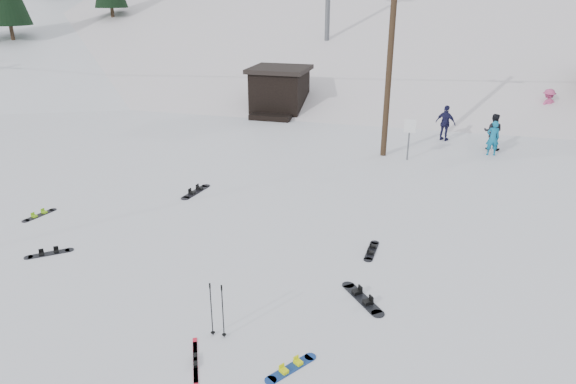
# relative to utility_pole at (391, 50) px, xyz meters

# --- Properties ---
(ground) EXTENTS (200.00, 200.00, 0.00)m
(ground) POSITION_rel_utility_pole_xyz_m (-2.00, -14.00, -4.68)
(ground) COLOR white
(ground) RESTS_ON ground
(ski_slope) EXTENTS (60.00, 85.24, 65.97)m
(ski_slope) POSITION_rel_utility_pole_xyz_m (-2.00, 41.00, -16.68)
(ski_slope) COLOR white
(ski_slope) RESTS_ON ground
(ridge_left) EXTENTS (47.54, 95.03, 58.38)m
(ridge_left) POSITION_rel_utility_pole_xyz_m (-38.00, 34.00, -15.68)
(ridge_left) COLOR white
(ridge_left) RESTS_ON ground
(treeline_left) EXTENTS (20.00, 64.00, 10.00)m
(treeline_left) POSITION_rel_utility_pole_xyz_m (-36.00, 26.00, -4.68)
(treeline_left) COLOR black
(treeline_left) RESTS_ON ground
(treeline_crest) EXTENTS (50.00, 6.00, 10.00)m
(treeline_crest) POSITION_rel_utility_pole_xyz_m (-2.00, 72.00, -4.68)
(treeline_crest) COLOR black
(treeline_crest) RESTS_ON ski_slope
(utility_pole) EXTENTS (2.00, 0.26, 9.00)m
(utility_pole) POSITION_rel_utility_pole_xyz_m (0.00, 0.00, 0.00)
(utility_pole) COLOR #3A2819
(utility_pole) RESTS_ON ground
(trail_sign) EXTENTS (0.50, 0.09, 1.85)m
(trail_sign) POSITION_rel_utility_pole_xyz_m (1.10, -0.42, -3.41)
(trail_sign) COLOR #595B60
(trail_sign) RESTS_ON ground
(lift_hut) EXTENTS (3.40, 4.10, 2.75)m
(lift_hut) POSITION_rel_utility_pole_xyz_m (-7.00, 6.94, -3.32)
(lift_hut) COLOR black
(lift_hut) RESTS_ON ground
(hero_snowboard) EXTENTS (0.83, 1.11, 0.09)m
(hero_snowboard) POSITION_rel_utility_pole_xyz_m (-0.32, -14.83, -4.66)
(hero_snowboard) COLOR navy
(hero_snowboard) RESTS_ON ground
(hero_skis) EXTENTS (0.76, 1.43, 0.08)m
(hero_skis) POSITION_rel_utility_pole_xyz_m (-2.25, -15.16, -4.66)
(hero_skis) COLOR red
(hero_skis) RESTS_ON ground
(ski_poles) EXTENTS (0.36, 0.10, 1.31)m
(ski_poles) POSITION_rel_utility_pole_xyz_m (-2.13, -14.24, -4.01)
(ski_poles) COLOR black
(ski_poles) RESTS_ON ground
(board_scatter_a) EXTENTS (1.08, 0.94, 0.09)m
(board_scatter_a) POSITION_rel_utility_pole_xyz_m (-8.28, -12.09, -4.66)
(board_scatter_a) COLOR black
(board_scatter_a) RESTS_ON ground
(board_scatter_b) EXTENTS (0.53, 1.68, 0.12)m
(board_scatter_b) POSITION_rel_utility_pole_xyz_m (-6.28, -6.54, -4.65)
(board_scatter_b) COLOR black
(board_scatter_b) RESTS_ON ground
(board_scatter_c) EXTENTS (0.48, 1.26, 0.09)m
(board_scatter_c) POSITION_rel_utility_pole_xyz_m (-10.44, -9.90, -4.66)
(board_scatter_c) COLOR black
(board_scatter_c) RESTS_ON ground
(board_scatter_d) EXTENTS (1.19, 1.37, 0.12)m
(board_scatter_d) POSITION_rel_utility_pole_xyz_m (0.72, -11.97, -4.65)
(board_scatter_d) COLOR black
(board_scatter_d) RESTS_ON ground
(board_scatter_f) EXTENTS (0.32, 1.36, 0.10)m
(board_scatter_f) POSITION_rel_utility_pole_xyz_m (0.63, -9.42, -4.66)
(board_scatter_f) COLOR black
(board_scatter_f) RESTS_ON ground
(skier_teal) EXTENTS (0.63, 0.46, 1.60)m
(skier_teal) POSITION_rel_utility_pole_xyz_m (4.74, 1.33, -3.88)
(skier_teal) COLOR #0E6A92
(skier_teal) RESTS_ON ground
(skier_dark) EXTENTS (0.92, 0.77, 1.71)m
(skier_dark) POSITION_rel_utility_pole_xyz_m (4.81, 2.28, -3.83)
(skier_dark) COLOR black
(skier_dark) RESTS_ON ground
(skier_pink) EXTENTS (1.42, 1.22, 1.90)m
(skier_pink) POSITION_rel_utility_pole_xyz_m (8.22, 8.68, -3.73)
(skier_pink) COLOR #C6457C
(skier_pink) RESTS_ON ground
(skier_navy) EXTENTS (1.12, 0.85, 1.77)m
(skier_navy) POSITION_rel_utility_pole_xyz_m (2.68, 3.29, -3.80)
(skier_navy) COLOR #18183D
(skier_navy) RESTS_ON ground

